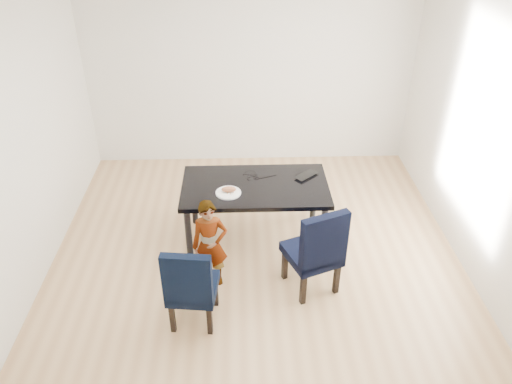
{
  "coord_description": "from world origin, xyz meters",
  "views": [
    {
      "loc": [
        -0.15,
        -4.13,
        3.6
      ],
      "look_at": [
        0.0,
        0.2,
        0.85
      ],
      "focal_mm": 35.0,
      "sensor_mm": 36.0,
      "label": 1
    }
  ],
  "objects_px": {
    "chair_left": "(193,282)",
    "plate": "(228,193)",
    "dining_table": "(255,213)",
    "chair_right": "(312,247)",
    "laptop": "(304,174)",
    "child": "(210,244)"
  },
  "relations": [
    {
      "from": "chair_left",
      "to": "plate",
      "type": "bearing_deg",
      "value": 79.27
    },
    {
      "from": "dining_table",
      "to": "chair_right",
      "type": "distance_m",
      "value": 0.96
    },
    {
      "from": "dining_table",
      "to": "chair_left",
      "type": "relative_size",
      "value": 1.76
    },
    {
      "from": "plate",
      "to": "laptop",
      "type": "height_order",
      "value": "laptop"
    },
    {
      "from": "plate",
      "to": "chair_left",
      "type": "bearing_deg",
      "value": -107.39
    },
    {
      "from": "dining_table",
      "to": "child",
      "type": "distance_m",
      "value": 0.85
    },
    {
      "from": "chair_left",
      "to": "child",
      "type": "height_order",
      "value": "child"
    },
    {
      "from": "chair_left",
      "to": "plate",
      "type": "distance_m",
      "value": 1.13
    },
    {
      "from": "dining_table",
      "to": "laptop",
      "type": "relative_size",
      "value": 5.51
    },
    {
      "from": "chair_left",
      "to": "plate",
      "type": "height_order",
      "value": "chair_left"
    },
    {
      "from": "plate",
      "to": "laptop",
      "type": "relative_size",
      "value": 0.93
    },
    {
      "from": "child",
      "to": "laptop",
      "type": "bearing_deg",
      "value": 35.84
    },
    {
      "from": "child",
      "to": "chair_left",
      "type": "bearing_deg",
      "value": -110.79
    },
    {
      "from": "child",
      "to": "chair_right",
      "type": "bearing_deg",
      "value": -9.79
    },
    {
      "from": "laptop",
      "to": "plate",
      "type": "bearing_deg",
      "value": -18.81
    },
    {
      "from": "chair_right",
      "to": "plate",
      "type": "distance_m",
      "value": 1.07
    },
    {
      "from": "chair_right",
      "to": "laptop",
      "type": "bearing_deg",
      "value": 67.3
    },
    {
      "from": "plate",
      "to": "dining_table",
      "type": "bearing_deg",
      "value": 28.95
    },
    {
      "from": "laptop",
      "to": "child",
      "type": "bearing_deg",
      "value": -0.72
    },
    {
      "from": "chair_right",
      "to": "laptop",
      "type": "relative_size",
      "value": 3.45
    },
    {
      "from": "laptop",
      "to": "dining_table",
      "type": "bearing_deg",
      "value": -22.18
    },
    {
      "from": "child",
      "to": "laptop",
      "type": "xyz_separation_m",
      "value": [
        1.03,
        0.9,
        0.27
      ]
    }
  ]
}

